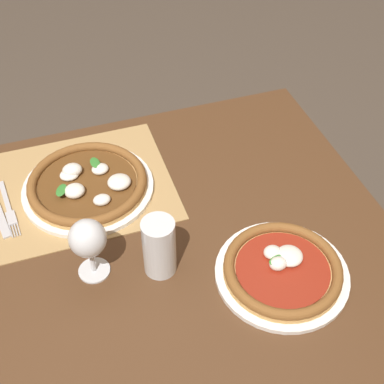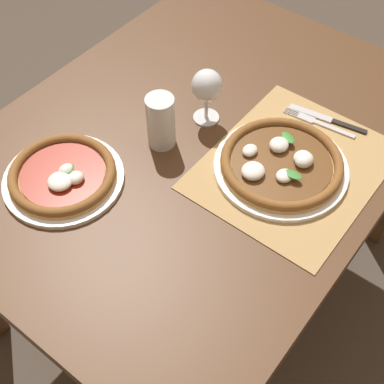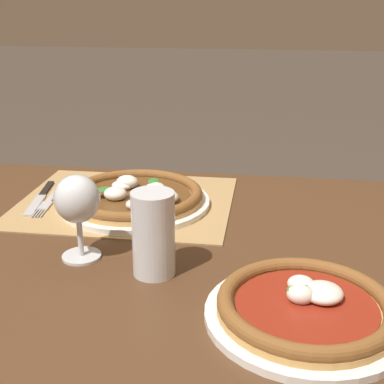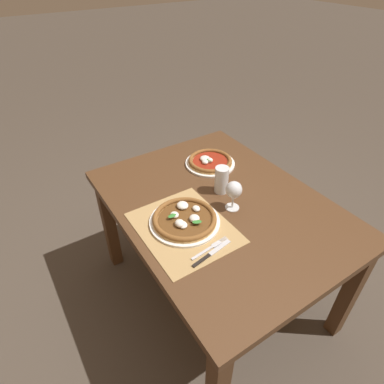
{
  "view_description": "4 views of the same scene",
  "coord_description": "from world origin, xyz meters",
  "px_view_note": "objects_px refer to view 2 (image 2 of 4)",
  "views": [
    {
      "loc": [
        0.09,
        0.77,
        1.7
      ],
      "look_at": [
        -0.21,
        -0.11,
        0.77
      ],
      "focal_mm": 50.0,
      "sensor_mm": 36.0,
      "label": 1
    },
    {
      "loc": [
        -0.79,
        -0.59,
        1.73
      ],
      "look_at": [
        -0.2,
        -0.13,
        0.8
      ],
      "focal_mm": 50.0,
      "sensor_mm": 36.0,
      "label": 2
    },
    {
      "loc": [
        -0.25,
        0.85,
        1.18
      ],
      "look_at": [
        -0.11,
        -0.13,
        0.82
      ],
      "focal_mm": 50.0,
      "sensor_mm": 36.0,
      "label": 3
    },
    {
      "loc": [
        0.98,
        -0.8,
        1.77
      ],
      "look_at": [
        -0.12,
        -0.09,
        0.77
      ],
      "focal_mm": 30.0,
      "sensor_mm": 36.0,
      "label": 4
    }
  ],
  "objects_px": {
    "pint_glass": "(161,122)",
    "wine_glass": "(207,88)",
    "pizza_near": "(281,164)",
    "pizza_far": "(63,176)",
    "fork": "(318,123)",
    "knife": "(327,119)"
  },
  "relations": [
    {
      "from": "fork",
      "to": "knife",
      "type": "height_order",
      "value": "knife"
    },
    {
      "from": "wine_glass",
      "to": "fork",
      "type": "height_order",
      "value": "wine_glass"
    },
    {
      "from": "wine_glass",
      "to": "knife",
      "type": "xyz_separation_m",
      "value": [
        0.19,
        -0.26,
        -0.1
      ]
    },
    {
      "from": "pizza_far",
      "to": "wine_glass",
      "type": "height_order",
      "value": "wine_glass"
    },
    {
      "from": "pizza_near",
      "to": "wine_glass",
      "type": "height_order",
      "value": "wine_glass"
    },
    {
      "from": "pizza_far",
      "to": "knife",
      "type": "bearing_deg",
      "value": -34.8
    },
    {
      "from": "pizza_near",
      "to": "pizza_far",
      "type": "relative_size",
      "value": 1.13
    },
    {
      "from": "pizza_far",
      "to": "fork",
      "type": "bearing_deg",
      "value": -35.35
    },
    {
      "from": "pizza_far",
      "to": "knife",
      "type": "relative_size",
      "value": 1.36
    },
    {
      "from": "pizza_near",
      "to": "pint_glass",
      "type": "xyz_separation_m",
      "value": [
        -0.11,
        0.29,
        0.05
      ]
    },
    {
      "from": "wine_glass",
      "to": "fork",
      "type": "bearing_deg",
      "value": -56.88
    },
    {
      "from": "pizza_near",
      "to": "pizza_far",
      "type": "bearing_deg",
      "value": 131.65
    },
    {
      "from": "pint_glass",
      "to": "fork",
      "type": "xyz_separation_m",
      "value": [
        0.3,
        -0.29,
        -0.06
      ]
    },
    {
      "from": "pizza_far",
      "to": "knife",
      "type": "distance_m",
      "value": 0.7
    },
    {
      "from": "wine_glass",
      "to": "knife",
      "type": "bearing_deg",
      "value": -53.92
    },
    {
      "from": "pint_glass",
      "to": "wine_glass",
      "type": "bearing_deg",
      "value": -14.48
    },
    {
      "from": "pizza_far",
      "to": "fork",
      "type": "relative_size",
      "value": 1.46
    },
    {
      "from": "fork",
      "to": "knife",
      "type": "distance_m",
      "value": 0.03
    },
    {
      "from": "pizza_near",
      "to": "knife",
      "type": "xyz_separation_m",
      "value": [
        0.23,
        -0.01,
        -0.02
      ]
    },
    {
      "from": "pizza_far",
      "to": "fork",
      "type": "height_order",
      "value": "pizza_far"
    },
    {
      "from": "pint_glass",
      "to": "knife",
      "type": "distance_m",
      "value": 0.45
    },
    {
      "from": "knife",
      "to": "fork",
      "type": "bearing_deg",
      "value": 157.79
    }
  ]
}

